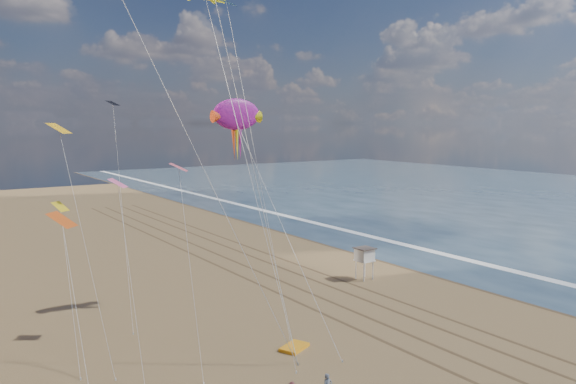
# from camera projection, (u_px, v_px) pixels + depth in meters

# --- Properties ---
(wet_sand) EXTENTS (260.00, 260.00, 0.00)m
(wet_sand) POSITION_uv_depth(u_px,v_px,m) (362.00, 244.00, 71.22)
(wet_sand) COLOR #42301E
(wet_sand) RESTS_ON ground
(foam) EXTENTS (260.00, 260.00, 0.00)m
(foam) POSITION_uv_depth(u_px,v_px,m) (386.00, 240.00, 73.56)
(foam) COLOR white
(foam) RESTS_ON ground
(tracks) EXTENTS (7.68, 120.00, 0.01)m
(tracks) POSITION_uv_depth(u_px,v_px,m) (302.00, 283.00, 53.84)
(tracks) COLOR brown
(tracks) RESTS_ON ground
(lifeguard_stand) EXTENTS (1.74, 1.74, 3.14)m
(lifeguard_stand) POSITION_uv_depth(u_px,v_px,m) (365.00, 255.00, 54.83)
(lifeguard_stand) COLOR white
(lifeguard_stand) RESTS_ON ground
(grounded_kite) EXTENTS (2.36, 1.99, 0.23)m
(grounded_kite) POSITION_uv_depth(u_px,v_px,m) (294.00, 347.00, 38.05)
(grounded_kite) COLOR #FF9E15
(grounded_kite) RESTS_ON ground
(show_kite) EXTENTS (4.33, 7.08, 19.94)m
(show_kite) POSITION_uv_depth(u_px,v_px,m) (237.00, 115.00, 44.65)
(show_kite) COLOR #96178F
(show_kite) RESTS_ON ground
(small_kites) EXTENTS (14.94, 20.71, 14.88)m
(small_kites) POSITION_uv_depth(u_px,v_px,m) (120.00, 136.00, 37.60)
(small_kites) COLOR gold
(small_kites) RESTS_ON ground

